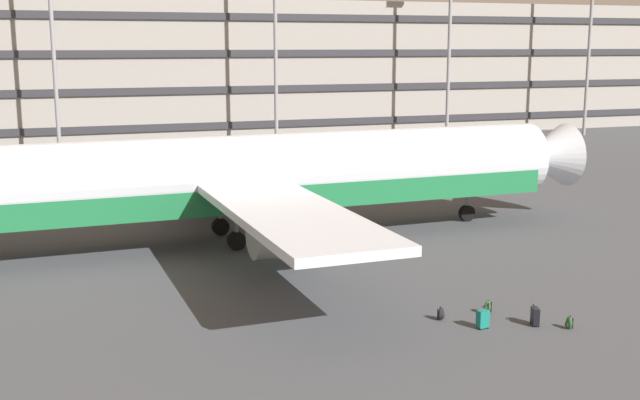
% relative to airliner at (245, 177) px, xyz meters
% --- Properties ---
extents(ground_plane, '(600.00, 600.00, 0.00)m').
position_rel_airliner_xyz_m(ground_plane, '(2.32, -0.38, -3.28)').
color(ground_plane, '#424449').
extents(terminal_structure, '(147.99, 14.49, 14.28)m').
position_rel_airliner_xyz_m(terminal_structure, '(2.32, 47.53, 3.86)').
color(terminal_structure, gray).
rests_on(terminal_structure, ground_plane).
extents(airliner, '(39.28, 31.63, 11.16)m').
position_rel_airliner_xyz_m(airliner, '(0.00, 0.00, 0.00)').
color(airliner, silver).
rests_on(airliner, ground_plane).
extents(light_mast_center_left, '(1.80, 0.50, 20.67)m').
position_rel_airliner_xyz_m(light_mast_center_left, '(-8.06, 34.28, 8.73)').
color(light_mast_center_left, gray).
rests_on(light_mast_center_left, ground_plane).
extents(light_mast_right, '(1.80, 0.50, 19.53)m').
position_rel_airliner_xyz_m(light_mast_right, '(29.89, 34.28, 8.14)').
color(light_mast_right, gray).
rests_on(light_mast_right, ground_plane).
extents(light_mast_far_right, '(1.80, 0.50, 22.30)m').
position_rel_airliner_xyz_m(light_mast_far_right, '(46.84, 34.28, 9.57)').
color(light_mast_far_right, gray).
rests_on(light_mast_far_right, ground_plane).
extents(suitcase_upright, '(0.35, 0.50, 0.76)m').
position_rel_airliner_xyz_m(suitcase_upright, '(6.64, -15.52, -2.93)').
color(suitcase_upright, black).
rests_on(suitcase_upright, ground_plane).
extents(suitcase_purple, '(0.43, 0.32, 0.86)m').
position_rel_airliner_xyz_m(suitcase_purple, '(4.73, -15.17, -2.92)').
color(suitcase_purple, '#147266').
rests_on(suitcase_purple, ground_plane).
extents(backpack_black, '(0.43, 0.36, 0.54)m').
position_rel_airliner_xyz_m(backpack_black, '(5.72, -13.84, -3.04)').
color(backpack_black, '#264C26').
rests_on(backpack_black, ground_plane).
extents(backpack_red, '(0.28, 0.34, 0.50)m').
position_rel_airliner_xyz_m(backpack_red, '(7.57, -16.21, -3.06)').
color(backpack_red, '#264C26').
rests_on(backpack_red, ground_plane).
extents(backpack_small, '(0.39, 0.37, 0.52)m').
position_rel_airliner_xyz_m(backpack_small, '(3.77, -13.92, -3.05)').
color(backpack_small, black).
rests_on(backpack_small, ground_plane).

